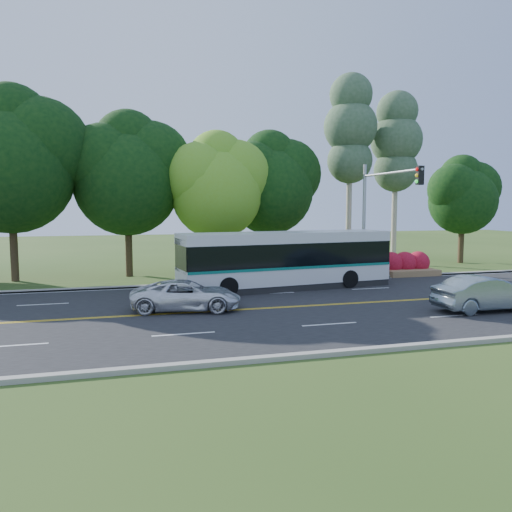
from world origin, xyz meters
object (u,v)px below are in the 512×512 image
object	(u,v)px
suv	(187,295)
sedan	(486,294)
traffic_signal	(380,203)
transit_bus	(286,261)

from	to	relation	value
suv	sedan	bearing A→B (deg)	-95.06
traffic_signal	suv	size ratio (longest dim) A/B	1.51
sedan	suv	distance (m)	12.78
traffic_signal	transit_bus	world-z (taller)	traffic_signal
traffic_signal	transit_bus	xyz separation A→B (m)	(-5.89, -0.59, -3.14)
transit_bus	sedan	world-z (taller)	transit_bus
traffic_signal	transit_bus	size ratio (longest dim) A/B	0.59
sedan	traffic_signal	bearing A→B (deg)	2.74
traffic_signal	sedan	world-z (taller)	traffic_signal
transit_bus	suv	world-z (taller)	transit_bus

